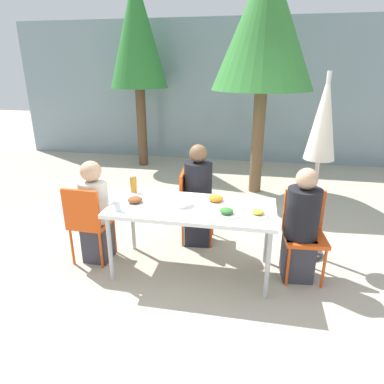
{
  "coord_description": "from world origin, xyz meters",
  "views": [
    {
      "loc": [
        0.6,
        -3.08,
        2.05
      ],
      "look_at": [
        0.0,
        0.0,
        0.89
      ],
      "focal_mm": 32.0,
      "sensor_mm": 36.0,
      "label": 1
    }
  ],
  "objects_px": {
    "chair_right": "(304,227)",
    "chair_left": "(88,219)",
    "person_left": "(95,214)",
    "drinking_cup": "(117,206)",
    "bottle": "(133,184)",
    "tree_behind_right": "(265,25)",
    "salad_bowl": "(182,202)",
    "chair_far": "(192,201)",
    "closed_umbrella": "(322,129)",
    "person_right": "(301,228)",
    "tree_behind_left": "(137,34)",
    "person_far": "(198,198)"
  },
  "relations": [
    {
      "from": "person_left",
      "to": "tree_behind_left",
      "type": "bearing_deg",
      "value": 103.34
    },
    {
      "from": "chair_right",
      "to": "person_far",
      "type": "bearing_deg",
      "value": -26.31
    },
    {
      "from": "person_far",
      "to": "salad_bowl",
      "type": "distance_m",
      "value": 0.66
    },
    {
      "from": "person_far",
      "to": "tree_behind_right",
      "type": "relative_size",
      "value": 0.34
    },
    {
      "from": "bottle",
      "to": "salad_bowl",
      "type": "relative_size",
      "value": 1.0
    },
    {
      "from": "closed_umbrella",
      "to": "drinking_cup",
      "type": "bearing_deg",
      "value": -156.28
    },
    {
      "from": "chair_right",
      "to": "tree_behind_left",
      "type": "relative_size",
      "value": 0.24
    },
    {
      "from": "salad_bowl",
      "to": "chair_far",
      "type": "bearing_deg",
      "value": 93.1
    },
    {
      "from": "chair_right",
      "to": "bottle",
      "type": "bearing_deg",
      "value": -8.11
    },
    {
      "from": "person_right",
      "to": "drinking_cup",
      "type": "distance_m",
      "value": 1.8
    },
    {
      "from": "person_right",
      "to": "tree_behind_right",
      "type": "xyz_separation_m",
      "value": [
        -0.48,
        2.54,
        2.07
      ]
    },
    {
      "from": "person_left",
      "to": "tree_behind_right",
      "type": "xyz_separation_m",
      "value": [
        1.67,
        2.6,
        2.07
      ]
    },
    {
      "from": "person_left",
      "to": "salad_bowl",
      "type": "height_order",
      "value": "person_left"
    },
    {
      "from": "person_far",
      "to": "drinking_cup",
      "type": "relative_size",
      "value": 11.18
    },
    {
      "from": "chair_far",
      "to": "salad_bowl",
      "type": "distance_m",
      "value": 0.72
    },
    {
      "from": "chair_right",
      "to": "chair_left",
      "type": "bearing_deg",
      "value": 0.45
    },
    {
      "from": "person_left",
      "to": "drinking_cup",
      "type": "xyz_separation_m",
      "value": [
        0.39,
        -0.29,
        0.25
      ]
    },
    {
      "from": "chair_far",
      "to": "closed_umbrella",
      "type": "bearing_deg",
      "value": 81.84
    },
    {
      "from": "chair_far",
      "to": "bottle",
      "type": "bearing_deg",
      "value": -59.61
    },
    {
      "from": "bottle",
      "to": "tree_behind_right",
      "type": "xyz_separation_m",
      "value": [
        1.3,
        2.37,
        1.79
      ]
    },
    {
      "from": "closed_umbrella",
      "to": "tree_behind_right",
      "type": "xyz_separation_m",
      "value": [
        -0.64,
        2.05,
        1.18
      ]
    },
    {
      "from": "closed_umbrella",
      "to": "tree_behind_left",
      "type": "bearing_deg",
      "value": 133.06
    },
    {
      "from": "person_far",
      "to": "closed_umbrella",
      "type": "relative_size",
      "value": 0.61
    },
    {
      "from": "person_left",
      "to": "chair_right",
      "type": "distance_m",
      "value": 2.19
    },
    {
      "from": "chair_left",
      "to": "drinking_cup",
      "type": "bearing_deg",
      "value": -23.14
    },
    {
      "from": "chair_right",
      "to": "closed_umbrella",
      "type": "bearing_deg",
      "value": -111.62
    },
    {
      "from": "chair_right",
      "to": "bottle",
      "type": "distance_m",
      "value": 1.85
    },
    {
      "from": "closed_umbrella",
      "to": "drinking_cup",
      "type": "distance_m",
      "value": 2.19
    },
    {
      "from": "chair_far",
      "to": "drinking_cup",
      "type": "xyz_separation_m",
      "value": [
        -0.54,
        -0.93,
        0.27
      ]
    },
    {
      "from": "chair_far",
      "to": "closed_umbrella",
      "type": "height_order",
      "value": "closed_umbrella"
    },
    {
      "from": "bottle",
      "to": "tree_behind_right",
      "type": "relative_size",
      "value": 0.05
    },
    {
      "from": "tree_behind_right",
      "to": "closed_umbrella",
      "type": "bearing_deg",
      "value": -72.71
    },
    {
      "from": "person_left",
      "to": "drinking_cup",
      "type": "bearing_deg",
      "value": -34.16
    },
    {
      "from": "chair_right",
      "to": "person_far",
      "type": "xyz_separation_m",
      "value": [
        -1.17,
        0.45,
        0.06
      ]
    },
    {
      "from": "chair_far",
      "to": "closed_umbrella",
      "type": "relative_size",
      "value": 0.44
    },
    {
      "from": "chair_right",
      "to": "bottle",
      "type": "relative_size",
      "value": 4.6
    },
    {
      "from": "drinking_cup",
      "to": "bottle",
      "type": "bearing_deg",
      "value": 93.16
    },
    {
      "from": "closed_umbrella",
      "to": "bottle",
      "type": "xyz_separation_m",
      "value": [
        -1.94,
        -0.32,
        -0.61
      ]
    },
    {
      "from": "tree_behind_right",
      "to": "salad_bowl",
      "type": "bearing_deg",
      "value": -104.76
    },
    {
      "from": "chair_left",
      "to": "person_right",
      "type": "bearing_deg",
      "value": 5.61
    },
    {
      "from": "chair_right",
      "to": "person_right",
      "type": "height_order",
      "value": "person_right"
    },
    {
      "from": "chair_left",
      "to": "chair_far",
      "type": "relative_size",
      "value": 1.0
    },
    {
      "from": "salad_bowl",
      "to": "tree_behind_left",
      "type": "bearing_deg",
      "value": 114.23
    },
    {
      "from": "chair_far",
      "to": "closed_umbrella",
      "type": "distance_m",
      "value": 1.65
    },
    {
      "from": "chair_left",
      "to": "chair_right",
      "type": "bearing_deg",
      "value": 7.68
    },
    {
      "from": "person_left",
      "to": "drinking_cup",
      "type": "distance_m",
      "value": 0.55
    },
    {
      "from": "chair_far",
      "to": "tree_behind_left",
      "type": "bearing_deg",
      "value": -156.56
    },
    {
      "from": "chair_left",
      "to": "salad_bowl",
      "type": "height_order",
      "value": "chair_left"
    },
    {
      "from": "chair_right",
      "to": "salad_bowl",
      "type": "relative_size",
      "value": 4.59
    },
    {
      "from": "chair_left",
      "to": "chair_right",
      "type": "xyz_separation_m",
      "value": [
        2.24,
        0.22,
        0.0
      ]
    }
  ]
}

